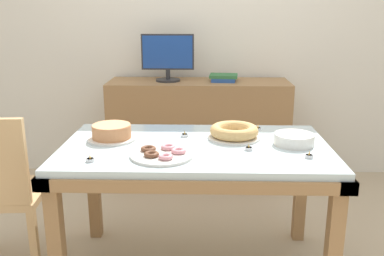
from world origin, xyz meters
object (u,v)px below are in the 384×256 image
Objects in this scene: plate_stack at (294,139)px; tealight_near_front at (249,148)px; tealight_left_edge at (309,156)px; computer_monitor at (168,58)px; tealight_right_edge at (185,135)px; cake_chocolate_round at (112,133)px; tealight_near_cakes at (90,160)px; tealight_centre at (258,129)px; chair at (0,189)px; pastry_platter at (162,154)px; cake_golden_bundt at (234,132)px; book_stack at (224,78)px.

plate_stack reaches higher than tealight_near_front.
tealight_left_edge is at bearing -81.24° from plate_stack.
plate_stack is at bearing -58.97° from computer_monitor.
tealight_right_edge and tealight_left_edge have the same top height.
tealight_near_cakes is at bearing -94.80° from cake_chocolate_round.
tealight_right_edge is 0.45m from tealight_centre.
tealight_right_edge is 1.00× the size of tealight_centre.
tealight_right_edge is (0.19, -1.16, -0.30)m from computer_monitor.
cake_chocolate_round is 0.75m from tealight_near_front.
chair is 0.92m from pastry_platter.
tealight_near_front and tealight_near_cakes have the same top height.
computer_monitor is at bearing 111.50° from cake_golden_bundt.
tealight_centre is at bearing 14.42° from cake_chocolate_round.
tealight_left_edge is (0.35, -1.50, -0.14)m from book_stack.
book_stack is (1.24, 1.40, 0.38)m from chair.
pastry_platter is at bearing -86.44° from computer_monitor.
tealight_near_front is at bearing -34.03° from tealight_right_edge.
cake_chocolate_round is 0.41m from pastry_platter.
cake_chocolate_round is 6.65× the size of tealight_near_cakes.
cake_chocolate_round is 0.35m from tealight_near_cakes.
computer_monitor is 1.78× the size of book_stack.
tealight_near_cakes is at bearing -18.11° from chair.
book_stack is at bearing 103.25° from tealight_left_edge.
chair is 23.50× the size of tealight_centre.
chair is at bearing 161.89° from tealight_near_cakes.
cake_golden_bundt is at bearing 9.97° from chair.
pastry_platter is (-0.36, -1.49, -0.14)m from book_stack.
cake_golden_bundt is (1.25, 0.22, 0.26)m from chair.
book_stack reaches higher than tealight_right_edge.
pastry_platter is at bearing -137.50° from tealight_centre.
plate_stack is at bearing -60.17° from tealight_centre.
pastry_platter is at bearing 14.17° from tealight_near_cakes.
plate_stack is 5.25× the size of tealight_centre.
chair is 3.53× the size of cake_chocolate_round.
tealight_left_edge is at bearing -21.47° from tealight_near_front.
cake_chocolate_round reaches higher than cake_golden_bundt.
book_stack is 1.54m from pastry_platter.
tealight_centre is at bearing 47.39° from cake_golden_bundt.
tealight_near_front is at bearing -73.37° from cake_golden_bundt.
cake_chocolate_round is (0.57, 0.17, 0.27)m from chair.
tealight_centre is (0.86, 0.56, 0.00)m from tealight_near_cakes.
computer_monitor reaches higher than tealight_near_front.
cake_chocolate_round is 1.27× the size of plate_stack.
computer_monitor is 1.21m from tealight_right_edge.
tealight_right_edge is (0.43, 0.42, 0.00)m from tealight_near_cakes.
plate_stack reaches higher than tealight_right_edge.
tealight_left_edge is at bearing 4.43° from tealight_near_cakes.
tealight_near_cakes is 1.05m from tealight_left_edge.
book_stack is at bearing 61.55° from cake_chocolate_round.
cake_chocolate_round is at bearing -170.29° from tealight_right_edge.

